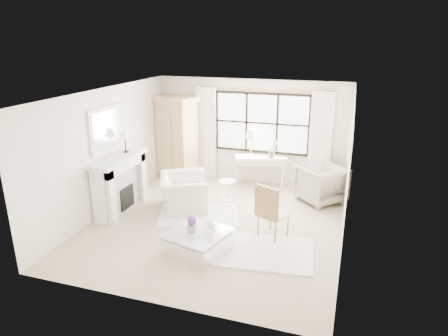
{
  "coord_description": "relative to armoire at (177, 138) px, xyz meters",
  "views": [
    {
      "loc": [
        2.45,
        -7.12,
        3.74
      ],
      "look_at": [
        0.1,
        0.2,
        1.17
      ],
      "focal_mm": 32.0,
      "sensor_mm": 36.0,
      "label": 1
    }
  ],
  "objects": [
    {
      "name": "floor",
      "position": [
        1.92,
        -2.33,
        -1.14
      ],
      "size": [
        5.5,
        5.5,
        0.0
      ],
      "primitive_type": "plane",
      "color": "#BCA98C",
      "rests_on": "ground"
    },
    {
      "name": "ceiling",
      "position": [
        1.92,
        -2.33,
        1.56
      ],
      "size": [
        5.5,
        5.5,
        0.0
      ],
      "primitive_type": "plane",
      "rotation": [
        3.14,
        0.0,
        0.0
      ],
      "color": "silver",
      "rests_on": "ground"
    },
    {
      "name": "wall_back",
      "position": [
        1.92,
        0.42,
        0.21
      ],
      "size": [
        5.0,
        0.0,
        5.0
      ],
      "primitive_type": "plane",
      "rotation": [
        1.57,
        0.0,
        0.0
      ],
      "color": "white",
      "rests_on": "ground"
    },
    {
      "name": "wall_front",
      "position": [
        1.92,
        -5.08,
        0.21
      ],
      "size": [
        5.0,
        0.0,
        5.0
      ],
      "primitive_type": "plane",
      "rotation": [
        -1.57,
        0.0,
        0.0
      ],
      "color": "silver",
      "rests_on": "ground"
    },
    {
      "name": "wall_left",
      "position": [
        -0.58,
        -2.33,
        0.21
      ],
      "size": [
        0.0,
        5.5,
        5.5
      ],
      "primitive_type": "plane",
      "rotation": [
        1.57,
        0.0,
        1.57
      ],
      "color": "silver",
      "rests_on": "ground"
    },
    {
      "name": "wall_right",
      "position": [
        4.42,
        -2.33,
        0.21
      ],
      "size": [
        0.0,
        5.5,
        5.5
      ],
      "primitive_type": "plane",
      "rotation": [
        1.57,
        0.0,
        -1.57
      ],
      "color": "white",
      "rests_on": "ground"
    },
    {
      "name": "window_pane",
      "position": [
        2.22,
        0.4,
        0.46
      ],
      "size": [
        2.4,
        0.02,
        1.5
      ],
      "primitive_type": "cube",
      "color": "silver",
      "rests_on": "wall_back"
    },
    {
      "name": "window_frame",
      "position": [
        2.22,
        0.39,
        0.46
      ],
      "size": [
        2.5,
        0.04,
        1.5
      ],
      "primitive_type": null,
      "color": "black",
      "rests_on": "wall_back"
    },
    {
      "name": "curtain_rod",
      "position": [
        2.22,
        0.34,
        1.33
      ],
      "size": [
        3.3,
        0.04,
        0.04
      ],
      "primitive_type": "cylinder",
      "rotation": [
        0.0,
        1.57,
        0.0
      ],
      "color": "#AF7E3C",
      "rests_on": "wall_back"
    },
    {
      "name": "curtain_left",
      "position": [
        0.72,
        0.32,
        0.1
      ],
      "size": [
        0.55,
        0.1,
        2.47
      ],
      "primitive_type": "cube",
      "color": "white",
      "rests_on": "ground"
    },
    {
      "name": "curtain_right",
      "position": [
        3.72,
        0.32,
        0.1
      ],
      "size": [
        0.55,
        0.1,
        2.47
      ],
      "primitive_type": "cube",
      "color": "white",
      "rests_on": "ground"
    },
    {
      "name": "fireplace",
      "position": [
        -0.36,
        -2.33,
        -0.49
      ],
      "size": [
        0.58,
        1.66,
        1.26
      ],
      "color": "silver",
      "rests_on": "ground"
    },
    {
      "name": "mirror_frame",
      "position": [
        -0.55,
        -2.33,
        0.7
      ],
      "size": [
        0.05,
        1.15,
        0.95
      ],
      "primitive_type": "cube",
      "color": "silver",
      "rests_on": "wall_left"
    },
    {
      "name": "mirror_glass",
      "position": [
        -0.52,
        -2.33,
        0.7
      ],
      "size": [
        0.02,
        1.0,
        0.8
      ],
      "primitive_type": "cube",
      "color": "silver",
      "rests_on": "wall_left"
    },
    {
      "name": "art_frame",
      "position": [
        4.39,
        -0.63,
        0.41
      ],
      "size": [
        0.04,
        0.62,
        0.82
      ],
      "primitive_type": "cube",
      "color": "white",
      "rests_on": "wall_right"
    },
    {
      "name": "art_canvas",
      "position": [
        4.37,
        -0.63,
        0.41
      ],
      "size": [
        0.01,
        0.52,
        0.72
      ],
      "primitive_type": "cube",
      "color": "beige",
      "rests_on": "wall_right"
    },
    {
      "name": "mantel_lamp",
      "position": [
        -0.32,
        -1.99,
        0.51
      ],
      "size": [
        0.22,
        0.22,
        0.51
      ],
      "color": "black",
      "rests_on": "fireplace"
    },
    {
      "name": "armoire",
      "position": [
        0.0,
        0.0,
        0.0
      ],
      "size": [
        1.28,
        1.0,
        2.24
      ],
      "rotation": [
        0.0,
        0.0,
        -0.3
      ],
      "color": "tan",
      "rests_on": "floor"
    },
    {
      "name": "console_table",
      "position": [
        2.29,
        0.11,
        -0.74
      ],
      "size": [
        1.38,
        0.82,
        0.8
      ],
      "rotation": [
        0.0,
        0.0,
        0.31
      ],
      "color": "white",
      "rests_on": "floor"
    },
    {
      "name": "console_lamp",
      "position": [
        2.02,
        0.11,
        0.22
      ],
      "size": [
        0.28,
        0.28,
        0.69
      ],
      "color": "#B4843E",
      "rests_on": "console_table"
    },
    {
      "name": "orchid_plant",
      "position": [
        2.58,
        0.11,
        -0.12
      ],
      "size": [
        0.32,
        0.31,
        0.45
      ],
      "primitive_type": "imported",
      "rotation": [
        0.0,
        0.0,
        0.64
      ],
      "color": "#58704A",
      "rests_on": "console_table"
    },
    {
      "name": "side_table",
      "position": [
        1.76,
        -1.11,
        -0.81
      ],
      "size": [
        0.4,
        0.4,
        0.51
      ],
      "color": "white",
      "rests_on": "floor"
    },
    {
      "name": "rug_left",
      "position": [
        1.42,
        -2.08,
        -1.12
      ],
      "size": [
        2.0,
        1.69,
        0.03
      ],
      "primitive_type": "cube",
      "rotation": [
        0.0,
        0.0,
        0.33
      ],
      "color": "white",
      "rests_on": "floor"
    },
    {
      "name": "rug_right",
      "position": [
        3.13,
        -3.18,
        -1.12
      ],
      "size": [
        1.83,
        1.45,
        0.03
      ],
      "primitive_type": "cube",
      "rotation": [
        0.0,
        0.0,
        0.11
      ],
      "color": "white",
      "rests_on": "floor"
    },
    {
      "name": "club_armchair",
      "position": [
        0.95,
        -1.79,
        -0.76
      ],
      "size": [
        1.42,
        1.49,
        0.76
      ],
      "primitive_type": "imported",
      "rotation": [
        0.0,
        0.0,
        2.01
      ],
      "color": "silver",
      "rests_on": "floor"
    },
    {
      "name": "wingback_chair",
      "position": [
        3.85,
        -0.46,
        -0.7
      ],
      "size": [
        1.34,
        1.34,
        0.87
      ],
      "primitive_type": "imported",
      "rotation": [
        0.0,
        0.0,
        -2.35
      ],
      "color": "#A29989",
      "rests_on": "floor"
    },
    {
      "name": "french_chair",
      "position": [
        3.12,
        -2.54,
        -0.83
      ],
      "size": [
        0.64,
        0.65,
        1.08
      ],
      "rotation": [
        0.0,
        0.0,
        2.69
      ],
      "color": "#9E7142",
      "rests_on": "floor"
    },
    {
      "name": "coffee_table",
      "position": [
        1.94,
        -3.47,
        -0.96
      ],
      "size": [
        1.23,
        1.23,
        0.38
      ],
      "rotation": [
        0.0,
        0.0,
        -0.27
      ],
      "color": "white",
      "rests_on": "floor"
    },
    {
      "name": "planter_box",
      "position": [
        1.83,
        -3.46,
        -0.7
      ],
      "size": [
        0.18,
        0.18,
        0.12
      ],
      "primitive_type": "cube",
      "rotation": [
        0.0,
        0.0,
        0.18
      ],
      "color": "gray",
      "rests_on": "coffee_table"
    },
    {
      "name": "planter_flowers",
      "position": [
        1.83,
        -3.46,
        -0.56
      ],
      "size": [
        0.17,
        0.17,
        0.17
      ],
      "primitive_type": "sphere",
      "color": "#562F76",
      "rests_on": "planter_box"
    },
    {
      "name": "pillar_candle",
      "position": [
        2.23,
        -3.58,
        -0.7
      ],
      "size": [
        0.08,
        0.08,
        0.12
      ],
      "primitive_type": "cylinder",
      "color": "white",
      "rests_on": "coffee_table"
    },
    {
      "name": "coffee_vase",
      "position": [
        2.14,
        -3.26,
        -0.68
      ],
      "size": [
        0.19,
        0.19,
        0.16
      ],
      "primitive_type": "imported",
      "rotation": [
        0.0,
        0.0,
        0.3
      ],
      "color": "silver",
      "rests_on": "coffee_table"
    }
  ]
}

